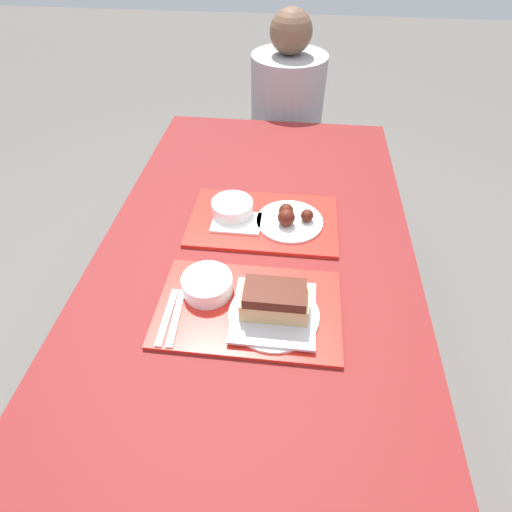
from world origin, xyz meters
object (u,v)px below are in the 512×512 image
(bowl_coleslaw_near, at_px, (207,284))
(person_seated_across, at_px, (287,108))
(brisket_sandwich_plate, at_px, (274,306))
(bowl_coleslaw_far, at_px, (232,207))
(tray_far, at_px, (263,221))
(tray_near, at_px, (249,308))
(wings_plate_far, at_px, (290,218))

(bowl_coleslaw_near, relative_size, person_seated_across, 0.18)
(brisket_sandwich_plate, bearing_deg, bowl_coleslaw_far, 112.82)
(tray_far, height_order, bowl_coleslaw_near, bowl_coleslaw_near)
(tray_near, distance_m, wings_plate_far, 0.35)
(tray_far, relative_size, bowl_coleslaw_near, 3.54)
(tray_far, bearing_deg, wings_plate_far, -4.65)
(tray_near, height_order, bowl_coleslaw_far, bowl_coleslaw_far)
(wings_plate_far, height_order, person_seated_across, person_seated_across)
(bowl_coleslaw_far, bearing_deg, tray_near, -75.16)
(brisket_sandwich_plate, height_order, person_seated_across, person_seated_across)
(person_seated_across, bearing_deg, bowl_coleslaw_near, -96.42)
(wings_plate_far, bearing_deg, person_seated_across, 93.54)
(tray_near, height_order, person_seated_across, person_seated_across)
(tray_far, height_order, wings_plate_far, wings_plate_far)
(bowl_coleslaw_far, height_order, person_seated_across, person_seated_across)
(bowl_coleslaw_far, bearing_deg, brisket_sandwich_plate, -67.18)
(tray_near, xyz_separation_m, wings_plate_far, (0.08, 0.34, 0.02))
(tray_far, bearing_deg, brisket_sandwich_plate, -80.43)
(bowl_coleslaw_far, distance_m, person_seated_across, 0.91)
(brisket_sandwich_plate, distance_m, wings_plate_far, 0.36)
(tray_near, relative_size, bowl_coleslaw_far, 3.54)
(bowl_coleslaw_near, height_order, bowl_coleslaw_far, same)
(tray_far, xyz_separation_m, wings_plate_far, (0.08, -0.01, 0.02))
(bowl_coleslaw_far, bearing_deg, tray_far, -8.71)
(bowl_coleslaw_near, distance_m, brisket_sandwich_plate, 0.18)
(bowl_coleslaw_near, xyz_separation_m, brisket_sandwich_plate, (0.17, -0.06, 0.01))
(tray_far, relative_size, bowl_coleslaw_far, 3.54)
(bowl_coleslaw_near, bearing_deg, brisket_sandwich_plate, -18.72)
(tray_far, relative_size, brisket_sandwich_plate, 2.06)
(tray_far, height_order, brisket_sandwich_plate, brisket_sandwich_plate)
(tray_far, distance_m, bowl_coleslaw_far, 0.10)
(tray_near, height_order, wings_plate_far, wings_plate_far)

